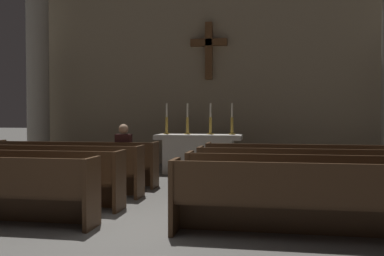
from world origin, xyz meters
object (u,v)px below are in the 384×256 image
pew_right_row_1 (318,201)px  pew_left_row_2 (15,178)px  altar (199,153)px  candlestick_outer_right (232,124)px  pew_right_row_4 (299,168)px  candlestick_outer_left (167,124)px  pew_right_row_3 (303,176)px  candlestick_inner_left (187,124)px  pew_right_row_2 (309,186)px  pew_left_row_3 (48,170)px  candlestick_inner_right (210,124)px  lone_worshipper (125,154)px  pew_left_row_4 (74,163)px  column_left_third (38,71)px

pew_right_row_1 → pew_left_row_2: bearing=166.9°
altar → candlestick_outer_right: size_ratio=2.76×
pew_right_row_4 → candlestick_outer_left: (-3.19, 2.34, 0.79)m
pew_right_row_3 → altar: (-2.34, 3.43, 0.06)m
altar → pew_right_row_4: bearing=-45.1°
pew_right_row_1 → candlestick_inner_left: size_ratio=4.54×
pew_left_row_2 → pew_right_row_1: size_ratio=1.00×
pew_right_row_1 → pew_right_row_2: bearing=90.0°
pew_left_row_3 → candlestick_inner_right: 4.40m
altar → candlestick_outer_right: 1.13m
pew_right_row_1 → lone_worshipper: 4.85m
pew_left_row_2 → candlestick_inner_right: bearing=59.7°
pew_left_row_2 → pew_left_row_4: size_ratio=1.00×
candlestick_outer_left → lone_worshipper: bearing=-98.9°
candlestick_outer_left → pew_right_row_2: bearing=-54.8°
pew_right_row_4 → pew_right_row_2: bearing=-90.0°
pew_left_row_4 → lone_worshipper: size_ratio=2.73×
pew_right_row_3 → pew_left_row_2: bearing=-166.9°
pew_left_row_3 → altar: 4.15m
pew_right_row_4 → candlestick_inner_left: candlestick_inner_left is taller
column_left_third → candlestick_outer_right: column_left_third is taller
pew_right_row_1 → lone_worshipper: bearing=137.1°
pew_left_row_4 → candlestick_inner_right: candlestick_inner_right is taller
column_left_third → candlestick_outer_right: bearing=-8.5°
pew_right_row_2 → candlestick_outer_left: 5.58m
pew_left_row_2 → pew_right_row_3: size_ratio=1.00×
candlestick_inner_right → candlestick_outer_left: bearing=180.0°
pew_left_row_4 → candlestick_outer_right: bearing=36.3°
pew_left_row_4 → pew_right_row_3: 4.80m
altar → lone_worshipper: (-1.21, -2.30, 0.16)m
pew_right_row_3 → candlestick_inner_right: size_ratio=4.54×
candlestick_outer_left → lone_worshipper: 2.40m
altar → candlestick_inner_right: (0.30, -0.00, 0.74)m
pew_left_row_4 → candlestick_inner_right: size_ratio=4.54×
candlestick_inner_left → pew_left_row_4: bearing=-131.0°
altar → pew_right_row_2: bearing=-62.7°
pew_left_row_3 → pew_right_row_3: (4.67, 0.00, 0.00)m
altar → candlestick_inner_left: size_ratio=2.76×
pew_right_row_3 → candlestick_outer_left: (-3.19, 3.43, 0.79)m
pew_left_row_3 → column_left_third: size_ratio=0.63×
pew_right_row_3 → pew_right_row_4: (0.00, 1.09, 0.00)m
candlestick_inner_right → lone_worshipper: bearing=-123.2°
candlestick_inner_left → lone_worshipper: 2.54m
candlestick_inner_right → pew_right_row_3: bearing=-59.3°
pew_left_row_4 → pew_right_row_1: same height
candlestick_inner_left → lone_worshipper: bearing=-111.5°
pew_left_row_2 → pew_left_row_3: bearing=90.0°
candlestick_inner_left → candlestick_inner_right: bearing=0.0°
pew_left_row_4 → altar: size_ratio=1.64×
pew_right_row_3 → candlestick_outer_left: bearing=132.9°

